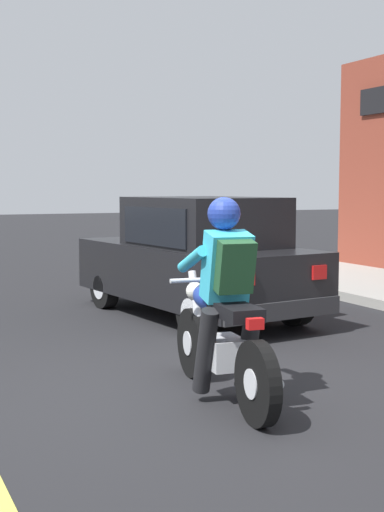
% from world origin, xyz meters
% --- Properties ---
extents(ground_plane, '(80.00, 80.00, 0.00)m').
position_xyz_m(ground_plane, '(0.00, 0.00, 0.00)').
color(ground_plane, black).
extents(motorcycle_with_rider, '(0.61, 2.02, 1.62)m').
position_xyz_m(motorcycle_with_rider, '(0.15, -0.37, 0.68)').
color(motorcycle_with_rider, black).
rests_on(motorcycle_with_rider, ground).
extents(car_hatchback, '(2.09, 3.95, 1.57)m').
position_xyz_m(car_hatchback, '(1.51, 3.02, 0.77)').
color(car_hatchback, black).
rests_on(car_hatchback, ground).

